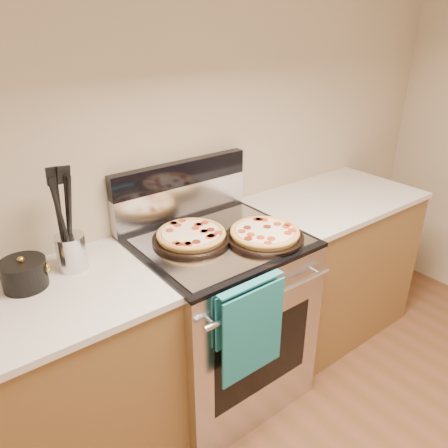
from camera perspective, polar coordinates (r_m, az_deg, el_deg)
wall_back at (r=2.17m, az=-6.48°, el=11.60°), size 4.00×0.00×4.00m
range_body at (r=2.30m, az=-0.67°, el=-12.42°), size 0.76×0.68×0.90m
oven_window at (r=2.11m, az=5.07°, el=-16.79°), size 0.56×0.01×0.40m
cooktop at (r=2.05m, az=-0.74°, el=-2.21°), size 0.76×0.68×0.02m
backsplash_lower at (r=2.24m, az=-5.52°, el=2.96°), size 0.76×0.06×0.18m
backsplash_upper at (r=2.19m, az=-5.69°, el=6.59°), size 0.76×0.06×0.12m
oven_handle at (r=1.87m, az=6.31°, el=-9.43°), size 0.70×0.03×0.03m
dish_towel at (r=1.86m, az=3.41°, el=-13.29°), size 0.32×0.05×0.42m
foil_sheet at (r=2.03m, az=-0.23°, el=-2.20°), size 0.70×0.55×0.01m
cabinet_left at (r=2.07m, az=-22.52°, el=-20.50°), size 1.00×0.62×0.88m
countertop_left at (r=1.79m, az=-24.95°, el=-10.08°), size 1.02×0.64×0.03m
cabinet_right at (r=2.85m, az=13.29°, el=-5.32°), size 1.00×0.62×0.88m
countertop_right at (r=2.65m, az=14.26°, el=3.18°), size 1.02×0.64×0.03m
pepperoni_pizza_back at (r=2.02m, az=-4.30°, el=-1.54°), size 0.44×0.44×0.05m
pepperoni_pizza_front at (r=2.04m, az=5.34°, el=-1.30°), size 0.41×0.41×0.05m
utensil_crock at (r=1.91m, az=-19.27°, el=-3.47°), size 0.14×0.14×0.15m
saucepan at (r=1.86m, az=-24.63°, el=-6.09°), size 0.22×0.22×0.10m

